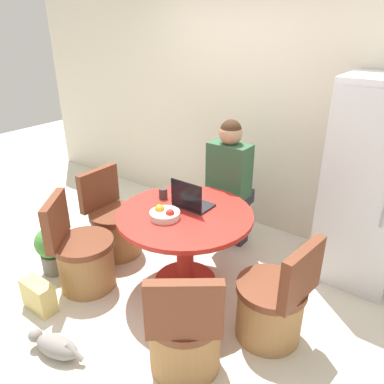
% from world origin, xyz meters
% --- Properties ---
extents(ground_plane, '(12.00, 12.00, 0.00)m').
position_xyz_m(ground_plane, '(0.00, 0.00, 0.00)').
color(ground_plane, beige).
extents(wall_back, '(7.00, 0.06, 2.60)m').
position_xyz_m(wall_back, '(0.00, 1.61, 1.30)').
color(wall_back, beige).
rests_on(wall_back, ground_plane).
extents(refrigerator, '(0.65, 0.65, 1.79)m').
position_xyz_m(refrigerator, '(1.21, 1.24, 0.89)').
color(refrigerator, silver).
rests_on(refrigerator, ground_plane).
extents(dining_table, '(1.13, 1.13, 0.72)m').
position_xyz_m(dining_table, '(0.06, 0.19, 0.52)').
color(dining_table, '#B2261E').
rests_on(dining_table, ground_plane).
extents(chair_near_left_corner, '(0.58, 0.58, 0.85)m').
position_xyz_m(chair_near_left_corner, '(-0.65, -0.35, 0.28)').
color(chair_near_left_corner, '#9E7042').
rests_on(chair_near_left_corner, ground_plane).
extents(chair_near_right_corner, '(0.58, 0.58, 0.85)m').
position_xyz_m(chair_near_right_corner, '(0.60, -0.51, 0.28)').
color(chair_near_right_corner, '#9E7042').
rests_on(chair_near_right_corner, ground_plane).
extents(chair_right_side, '(0.52, 0.51, 0.85)m').
position_xyz_m(chair_right_side, '(0.94, 0.09, 0.28)').
color(chair_right_side, '#9E7042').
rests_on(chair_right_side, ground_plane).
extents(chair_left_side, '(0.51, 0.51, 0.85)m').
position_xyz_m(chair_left_side, '(-0.83, 0.19, 0.28)').
color(chair_left_side, '#9E7042').
rests_on(chair_left_side, ground_plane).
extents(person_seated, '(0.40, 0.37, 1.34)m').
position_xyz_m(person_seated, '(0.02, 0.98, 0.75)').
color(person_seated, '#2D2D38').
rests_on(person_seated, ground_plane).
extents(laptop, '(0.31, 0.22, 0.26)m').
position_xyz_m(laptop, '(0.04, 0.30, 0.78)').
color(laptop, '#232328').
rests_on(laptop, dining_table).
extents(fruit_bowl, '(0.24, 0.24, 0.10)m').
position_xyz_m(fruit_bowl, '(-0.02, 0.03, 0.76)').
color(fruit_bowl, beige).
rests_on(fruit_bowl, dining_table).
extents(coffee_cup, '(0.08, 0.08, 0.09)m').
position_xyz_m(coffee_cup, '(-0.26, 0.30, 0.77)').
color(coffee_cup, '#383333').
rests_on(coffee_cup, dining_table).
extents(cat, '(0.47, 0.23, 0.15)m').
position_xyz_m(cat, '(-0.20, -0.98, 0.08)').
color(cat, gray).
rests_on(cat, ground_plane).
extents(potted_plant, '(0.29, 0.29, 0.46)m').
position_xyz_m(potted_plant, '(-1.05, -0.39, 0.25)').
color(potted_plant, slate).
rests_on(potted_plant, ground_plane).
extents(handbag, '(0.30, 0.14, 0.26)m').
position_xyz_m(handbag, '(-0.70, -0.77, 0.13)').
color(handbag, tan).
rests_on(handbag, ground_plane).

